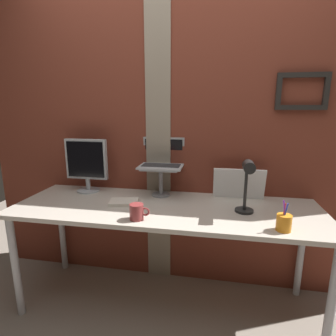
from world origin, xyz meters
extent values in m
plane|color=gray|center=(0.00, 0.00, 0.00)|extent=(6.00, 6.00, 0.00)
cube|color=brown|center=(0.00, 0.44, 1.17)|extent=(3.31, 0.12, 2.34)
cube|color=gray|center=(-0.19, 0.38, 1.17)|extent=(0.20, 0.01, 2.34)
cube|color=black|center=(0.83, 0.36, 1.66)|extent=(0.34, 0.03, 0.03)
cube|color=black|center=(0.83, 0.36, 1.44)|extent=(0.34, 0.03, 0.03)
cube|color=black|center=(0.68, 0.36, 1.55)|extent=(0.03, 0.03, 0.18)
cube|color=black|center=(0.98, 0.36, 1.55)|extent=(0.03, 0.03, 0.18)
cube|color=beige|center=(-0.06, 0.03, 0.76)|extent=(2.12, 0.69, 0.03)
cylinder|color=#B2B2B7|center=(-1.06, -0.25, 0.37)|extent=(0.05, 0.05, 0.75)
cylinder|color=#B2B2B7|center=(0.93, -0.25, 0.37)|extent=(0.05, 0.05, 0.75)
cylinder|color=#B2B2B7|center=(-1.06, 0.32, 0.37)|extent=(0.05, 0.05, 0.75)
cylinder|color=#B2B2B7|center=(0.93, 0.32, 0.37)|extent=(0.05, 0.05, 0.75)
cylinder|color=#ADB2B7|center=(-0.75, 0.26, 0.78)|extent=(0.18, 0.18, 0.01)
cylinder|color=#ADB2B7|center=(-0.75, 0.26, 0.83)|extent=(0.04, 0.04, 0.09)
cube|color=#ADB2B7|center=(-0.75, 0.26, 1.04)|extent=(0.34, 0.04, 0.32)
cube|color=black|center=(-0.75, 0.24, 1.04)|extent=(0.30, 0.00, 0.28)
cylinder|color=gray|center=(-0.14, 0.26, 0.78)|extent=(0.14, 0.14, 0.01)
cylinder|color=gray|center=(-0.14, 0.26, 0.89)|extent=(0.03, 0.03, 0.20)
cube|color=gray|center=(-0.14, 0.26, 0.99)|extent=(0.28, 0.22, 0.01)
cube|color=#ADB2B7|center=(-0.14, 0.26, 1.01)|extent=(0.33, 0.22, 0.01)
cube|color=#2D2D30|center=(-0.14, 0.28, 1.01)|extent=(0.29, 0.13, 0.00)
cube|color=#ADB2B7|center=(-0.14, 0.39, 1.11)|extent=(0.33, 0.04, 0.20)
cube|color=black|center=(-0.14, 0.38, 1.11)|extent=(0.30, 0.03, 0.17)
cube|color=white|center=(0.44, 0.29, 0.89)|extent=(0.37, 0.07, 0.24)
cylinder|color=black|center=(0.46, 0.03, 0.78)|extent=(0.12, 0.12, 0.02)
cylinder|color=black|center=(0.46, 0.03, 0.96)|extent=(0.02, 0.02, 0.33)
cylinder|color=black|center=(0.46, -0.06, 1.10)|extent=(0.07, 0.11, 0.07)
cylinder|color=orange|center=(0.65, -0.21, 0.82)|extent=(0.08, 0.08, 0.09)
cylinder|color=purple|center=(0.65, -0.21, 0.87)|extent=(0.04, 0.02, 0.17)
cylinder|color=blue|center=(0.65, -0.21, 0.86)|extent=(0.03, 0.01, 0.15)
cylinder|color=red|center=(0.65, -0.20, 0.86)|extent=(0.02, 0.01, 0.15)
cylinder|color=maroon|center=(-0.20, -0.21, 0.82)|extent=(0.09, 0.09, 0.10)
torus|color=maroon|center=(-0.14, -0.21, 0.83)|extent=(0.05, 0.01, 0.05)
cube|color=silver|center=(-0.36, 0.03, 0.79)|extent=(0.22, 0.18, 0.02)
camera|label=1|loc=(0.27, -1.68, 1.45)|focal=28.68mm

